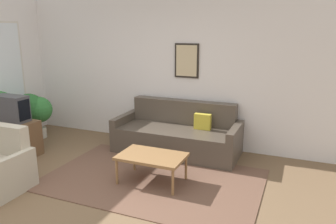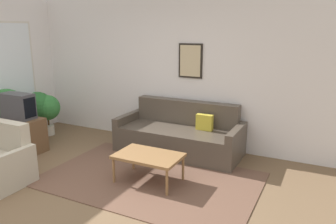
% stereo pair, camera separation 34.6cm
% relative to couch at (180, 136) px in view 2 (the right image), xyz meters
% --- Properties ---
extents(ground_plane, '(16.00, 16.00, 0.00)m').
position_rel_couch_xyz_m(ground_plane, '(-0.59, -2.29, -0.30)').
color(ground_plane, brown).
extents(area_rug, '(3.02, 1.93, 0.01)m').
position_rel_couch_xyz_m(area_rug, '(0.07, -1.18, -0.29)').
color(area_rug, brown).
rests_on(area_rug, ground_plane).
extents(wall_back, '(8.00, 0.09, 2.70)m').
position_rel_couch_xyz_m(wall_back, '(-0.59, 0.47, 1.05)').
color(wall_back, silver).
rests_on(wall_back, ground_plane).
extents(couch, '(2.13, 0.90, 0.86)m').
position_rel_couch_xyz_m(couch, '(0.00, 0.00, 0.00)').
color(couch, '#4C4238').
rests_on(couch, ground_plane).
extents(coffee_table, '(0.91, 0.58, 0.41)m').
position_rel_couch_xyz_m(coffee_table, '(0.09, -1.25, 0.07)').
color(coffee_table, olive).
rests_on(coffee_table, ground_plane).
extents(tv_stand, '(0.83, 0.46, 0.60)m').
position_rel_couch_xyz_m(tv_stand, '(-2.51, -1.20, 0.00)').
color(tv_stand, brown).
rests_on(tv_stand, ground_plane).
extents(tv, '(0.61, 0.28, 0.43)m').
position_rel_couch_xyz_m(tv, '(-2.51, -1.20, 0.52)').
color(tv, '#424247').
rests_on(tv, tv_stand).
extents(potted_plant_tall, '(0.64, 0.64, 1.05)m').
position_rel_couch_xyz_m(potted_plant_tall, '(-2.96, -1.08, 0.41)').
color(potted_plant_tall, beige).
rests_on(potted_plant_tall, ground_plane).
extents(potted_plant_by_window, '(0.51, 0.51, 0.82)m').
position_rel_couch_xyz_m(potted_plant_by_window, '(-2.77, -0.32, 0.24)').
color(potted_plant_by_window, beige).
rests_on(potted_plant_by_window, ground_plane).
extents(potted_plant_small, '(0.56, 0.56, 0.89)m').
position_rel_couch_xyz_m(potted_plant_small, '(-2.91, -0.43, 0.26)').
color(potted_plant_small, beige).
rests_on(potted_plant_small, ground_plane).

